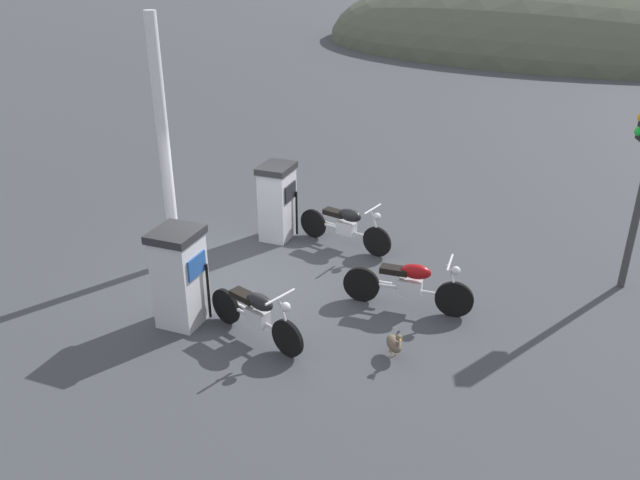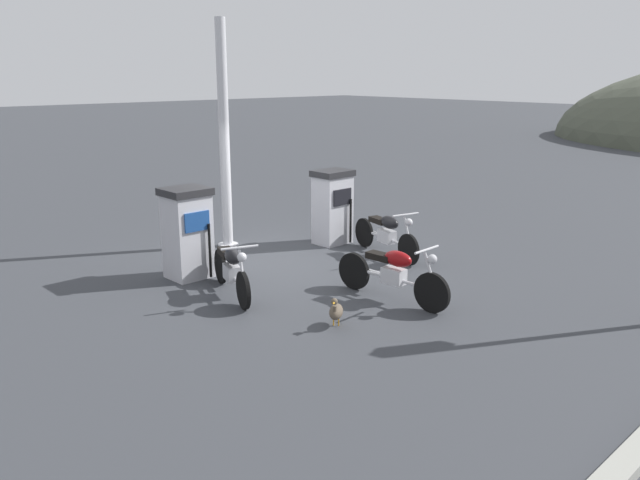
# 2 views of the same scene
# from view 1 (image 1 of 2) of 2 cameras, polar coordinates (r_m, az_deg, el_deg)

# --- Properties ---
(ground_plane) EXTENTS (120.00, 120.00, 0.00)m
(ground_plane) POSITION_cam_1_polar(r_m,az_deg,el_deg) (11.26, -5.49, -3.37)
(ground_plane) COLOR #383A3F
(fuel_pump_near) EXTENTS (0.70, 0.74, 1.53)m
(fuel_pump_near) POSITION_cam_1_polar(r_m,az_deg,el_deg) (9.85, -12.31, -3.17)
(fuel_pump_near) COLOR silver
(fuel_pump_near) RESTS_ON ground
(fuel_pump_far) EXTENTS (0.63, 0.76, 1.49)m
(fuel_pump_far) POSITION_cam_1_polar(r_m,az_deg,el_deg) (12.45, -3.79, 3.45)
(fuel_pump_far) COLOR silver
(fuel_pump_far) RESTS_ON ground
(motorcycle_near_pump) EXTENTS (1.79, 0.82, 0.92)m
(motorcycle_near_pump) POSITION_cam_1_polar(r_m,az_deg,el_deg) (9.41, -5.64, -6.43)
(motorcycle_near_pump) COLOR black
(motorcycle_near_pump) RESTS_ON ground
(motorcycle_far_pump) EXTENTS (1.99, 0.74, 0.93)m
(motorcycle_far_pump) POSITION_cam_1_polar(r_m,az_deg,el_deg) (12.15, 2.32, 1.40)
(motorcycle_far_pump) COLOR black
(motorcycle_far_pump) RESTS_ON ground
(motorcycle_extra) EXTENTS (2.09, 0.56, 0.94)m
(motorcycle_extra) POSITION_cam_1_polar(r_m,az_deg,el_deg) (10.20, 7.94, -3.83)
(motorcycle_extra) COLOR black
(motorcycle_extra) RESTS_ON ground
(wandering_duck) EXTENTS (0.37, 0.41, 0.45)m
(wandering_duck) POSITION_cam_1_polar(r_m,az_deg,el_deg) (9.18, 6.61, -9.08)
(wandering_duck) COLOR brown
(wandering_duck) RESTS_ON ground
(canopy_support_pole) EXTENTS (0.40, 0.40, 4.36)m
(canopy_support_pole) POSITION_cam_1_polar(r_m,az_deg,el_deg) (11.26, -13.62, 7.67)
(canopy_support_pole) COLOR silver
(canopy_support_pole) RESTS_ON ground
(distant_hill_main) EXTENTS (27.53, 18.85, 9.06)m
(distant_hill_main) POSITION_cam_1_polar(r_m,az_deg,el_deg) (39.35, 21.43, 15.73)
(distant_hill_main) COLOR #4C5142
(distant_hill_main) RESTS_ON ground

